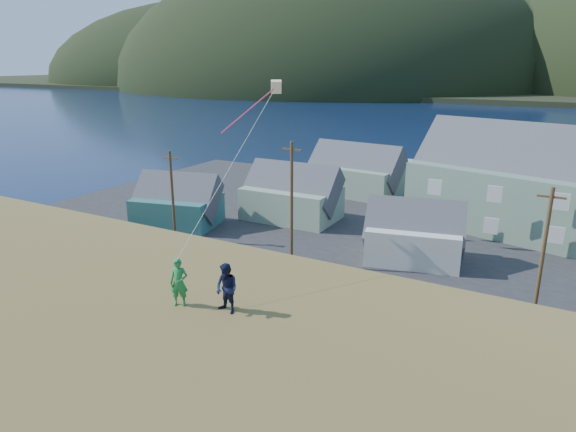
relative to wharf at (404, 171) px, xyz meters
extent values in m
plane|color=#0A1638|center=(6.00, -40.00, -0.45)|extent=(900.00, 900.00, 0.00)
cube|color=#4C3D19|center=(6.00, -57.50, 0.15)|extent=(110.00, 35.00, 1.20)
cube|color=#4C3D19|center=(6.00, -60.00, 1.35)|extent=(110.00, 35.00, 1.20)
cube|color=#4C3D19|center=(6.00, -42.00, -0.40)|extent=(110.00, 8.00, 0.10)
cube|color=#28282B|center=(6.00, -23.00, -0.39)|extent=(72.00, 36.00, 0.12)
cube|color=gray|center=(0.00, 0.00, 0.00)|extent=(26.00, 14.00, 0.90)
cube|color=black|center=(6.00, 290.00, 0.55)|extent=(900.00, 320.00, 2.00)
ellipsoid|color=black|center=(-214.00, 240.00, 1.55)|extent=(240.00, 216.00, 108.00)
ellipsoid|color=black|center=(-114.00, 220.00, 1.55)|extent=(260.00, 234.00, 143.00)
ellipsoid|color=black|center=(-14.00, 260.00, 1.55)|extent=(200.00, 180.00, 100.00)
cube|color=#285B5F|center=(-12.23, -34.76, 1.10)|extent=(8.73, 7.32, 2.85)
cube|color=#47474C|center=(-12.23, -34.76, 3.29)|extent=(9.17, 7.27, 5.54)
cube|color=gray|center=(-3.48, -27.44, 1.29)|extent=(9.19, 6.18, 3.25)
cube|color=#47474C|center=(-3.48, -27.44, 3.73)|extent=(9.69, 5.97, 5.87)
cube|color=silver|center=(10.63, -32.70, 1.11)|extent=(8.16, 6.58, 2.89)
cube|color=#47474C|center=(10.63, -32.70, 3.28)|extent=(8.63, 6.62, 5.09)
cube|color=gray|center=(-1.83, -14.60, 1.38)|extent=(11.30, 7.48, 3.42)
cube|color=#47474C|center=(-1.83, -14.60, 4.05)|extent=(11.78, 7.44, 6.32)
cylinder|color=#47331E|center=(-9.37, -38.50, 3.73)|extent=(0.24, 0.24, 8.12)
cylinder|color=#47331E|center=(2.59, -38.50, 4.59)|extent=(0.24, 0.24, 9.83)
cylinder|color=#47331E|center=(20.10, -38.50, 3.89)|extent=(0.24, 0.24, 8.43)
imported|color=maroon|center=(-8.02, -16.88, 0.43)|extent=(2.68, 5.53, 1.52)
imported|color=slate|center=(-13.19, -15.19, 0.45)|extent=(2.24, 4.91, 1.56)
imported|color=navy|center=(5.59, -21.55, 0.38)|extent=(1.84, 4.22, 1.42)
imported|color=silver|center=(-4.45, -22.47, 0.43)|extent=(2.61, 5.52, 1.52)
imported|color=teal|center=(7.59, -15.24, 0.43)|extent=(1.94, 4.73, 1.52)
imported|color=#9A9A9E|center=(-8.38, -21.34, 0.39)|extent=(1.55, 4.38, 1.44)
imported|color=#23813C|center=(9.20, -58.86, 7.64)|extent=(0.77, 0.67, 1.78)
imported|color=#141A38|center=(11.00, -58.46, 7.65)|extent=(0.97, 0.82, 1.80)
cube|color=#FCEEBF|center=(9.09, -51.75, 14.12)|extent=(0.61, 0.60, 0.60)
cylinder|color=#DC3A64|center=(8.49, -53.00, 13.22)|extent=(0.06, 0.06, 3.31)
cylinder|color=white|center=(9.14, -55.30, 11.32)|extent=(0.02, 0.02, 9.04)
camera|label=1|loc=(20.79, -71.61, 15.22)|focal=32.00mm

